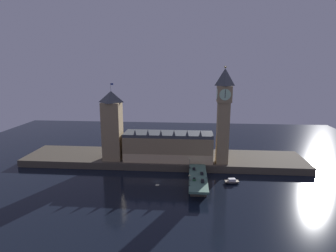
{
  "coord_description": "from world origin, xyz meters",
  "views": [
    {
      "loc": [
        21.64,
        -175.26,
        76.17
      ],
      "look_at": [
        5.5,
        20.0,
        33.94
      ],
      "focal_mm": 30.0,
      "sensor_mm": 36.0,
      "label": 1
    }
  ],
  "objects": [
    {
      "name": "car_northbound_lead",
      "position": [
        24.42,
        6.95,
        7.19
      ],
      "size": [
        1.97,
        4.07,
        1.39
      ],
      "color": "black",
      "rests_on": "bridge"
    },
    {
      "name": "pedestrian_mid_walk",
      "position": [
        32.03,
        -8.29,
        7.42
      ],
      "size": [
        0.38,
        0.38,
        1.68
      ],
      "color": "black",
      "rests_on": "bridge"
    },
    {
      "name": "car_southbound_trail",
      "position": [
        29.5,
        -1.04,
        7.16
      ],
      "size": [
        2.07,
        4.16,
        1.33
      ],
      "color": "black",
      "rests_on": "bridge"
    },
    {
      "name": "street_lamp_far",
      "position": [
        21.49,
        9.72,
        11.12
      ],
      "size": [
        1.34,
        0.6,
        7.34
      ],
      "color": "#2D3333",
      "rests_on": "bridge"
    },
    {
      "name": "pedestrian_far_rail",
      "position": [
        21.89,
        7.73,
        7.51
      ],
      "size": [
        0.38,
        0.38,
        1.83
      ],
      "color": "black",
      "rests_on": "bridge"
    },
    {
      "name": "boat_downstream",
      "position": [
        49.42,
        0.94,
        1.21
      ],
      "size": [
        10.81,
        6.07,
        3.31
      ],
      "color": "#28282D",
      "rests_on": "ground_plane"
    },
    {
      "name": "victoria_tower",
      "position": [
        -37.65,
        28.29,
        31.73
      ],
      "size": [
        13.86,
        13.86,
        58.49
      ],
      "color": "#9E845B",
      "rests_on": "embankment"
    },
    {
      "name": "car_southbound_lead",
      "position": [
        29.5,
        -13.68,
        7.26
      ],
      "size": [
        2.01,
        4.39,
        1.53
      ],
      "color": "black",
      "rests_on": "bridge"
    },
    {
      "name": "street_lamp_near",
      "position": [
        21.49,
        -19.72,
        10.87
      ],
      "size": [
        1.34,
        0.6,
        6.93
      ],
      "color": "#2D3333",
      "rests_on": "bridge"
    },
    {
      "name": "embankment",
      "position": [
        0.0,
        39.0,
        2.67
      ],
      "size": [
        220.0,
        42.0,
        5.35
      ],
      "color": "#4C4438",
      "rests_on": "ground_plane"
    },
    {
      "name": "bridge",
      "position": [
        26.96,
        -5.0,
        4.32
      ],
      "size": [
        11.53,
        46.0,
        6.54
      ],
      "color": "#4C7560",
      "rests_on": "ground_plane"
    },
    {
      "name": "car_northbound_trail",
      "position": [
        24.42,
        -10.98,
        7.17
      ],
      "size": [
        1.88,
        3.89,
        1.36
      ],
      "color": "#235633",
      "rests_on": "bridge"
    },
    {
      "name": "pedestrian_near_rail",
      "position": [
        21.89,
        -13.43,
        7.43
      ],
      "size": [
        0.38,
        0.38,
        1.7
      ],
      "color": "black",
      "rests_on": "bridge"
    },
    {
      "name": "parliament_hall",
      "position": [
        4.92,
        30.72,
        15.84
      ],
      "size": [
        66.92,
        20.82,
        25.18
      ],
      "color": "#9E845B",
      "rests_on": "embankment"
    },
    {
      "name": "ground_plane",
      "position": [
        0.0,
        0.0,
        0.0
      ],
      "size": [
        400.0,
        400.0,
        0.0
      ],
      "primitive_type": "plane",
      "color": "black"
    },
    {
      "name": "clock_tower",
      "position": [
        45.0,
        25.8,
        42.77
      ],
      "size": [
        10.64,
        10.75,
        70.72
      ],
      "color": "#9E845B",
      "rests_on": "embankment"
    }
  ]
}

